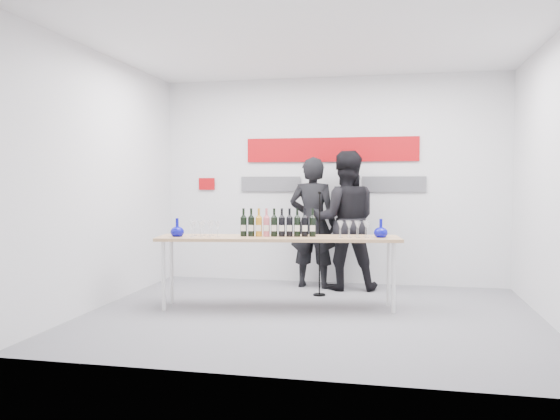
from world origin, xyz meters
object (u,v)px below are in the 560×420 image
at_px(presenter_left, 313,223).
at_px(presenter_right, 345,220).
at_px(tasting_table, 278,242).
at_px(mic_stand, 319,264).

bearing_deg(presenter_left, presenter_right, 179.95).
distance_m(tasting_table, presenter_right, 1.47).
xyz_separation_m(presenter_left, presenter_right, (0.45, -0.04, 0.04)).
distance_m(tasting_table, mic_stand, 0.96).
bearing_deg(mic_stand, presenter_left, 89.51).
xyz_separation_m(presenter_right, mic_stand, (-0.29, -0.50, -0.54)).
height_order(tasting_table, presenter_right, presenter_right).
bearing_deg(presenter_right, presenter_left, -13.30).
bearing_deg(presenter_left, mic_stand, 111.66).
distance_m(presenter_left, mic_stand, 0.75).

